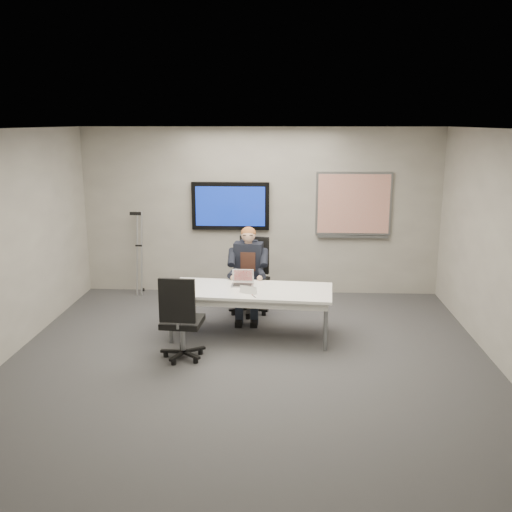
{
  "coord_description": "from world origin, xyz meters",
  "views": [
    {
      "loc": [
        0.43,
        -6.49,
        2.88
      ],
      "look_at": [
        0.04,
        0.92,
        1.12
      ],
      "focal_mm": 40.0,
      "sensor_mm": 36.0,
      "label": 1
    }
  ],
  "objects_px": {
    "office_chair_near": "(182,333)",
    "laptop": "(243,281)",
    "conference_table": "(251,294)",
    "office_chair_far": "(250,290)",
    "seated_person": "(248,283)"
  },
  "relations": [
    {
      "from": "office_chair_far",
      "to": "seated_person",
      "type": "relative_size",
      "value": 0.85
    },
    {
      "from": "conference_table",
      "to": "office_chair_far",
      "type": "height_order",
      "value": "office_chair_far"
    },
    {
      "from": "conference_table",
      "to": "laptop",
      "type": "height_order",
      "value": "laptop"
    },
    {
      "from": "conference_table",
      "to": "office_chair_near",
      "type": "height_order",
      "value": "office_chair_near"
    },
    {
      "from": "conference_table",
      "to": "laptop",
      "type": "distance_m",
      "value": 0.26
    },
    {
      "from": "laptop",
      "to": "office_chair_near",
      "type": "bearing_deg",
      "value": -122.2
    },
    {
      "from": "conference_table",
      "to": "seated_person",
      "type": "height_order",
      "value": "seated_person"
    },
    {
      "from": "conference_table",
      "to": "seated_person",
      "type": "relative_size",
      "value": 1.65
    },
    {
      "from": "laptop",
      "to": "office_chair_far",
      "type": "bearing_deg",
      "value": 87.36
    },
    {
      "from": "conference_table",
      "to": "laptop",
      "type": "xyz_separation_m",
      "value": [
        -0.12,
        0.19,
        0.13
      ]
    },
    {
      "from": "office_chair_near",
      "to": "laptop",
      "type": "distance_m",
      "value": 1.29
    },
    {
      "from": "office_chair_near",
      "to": "laptop",
      "type": "relative_size",
      "value": 3.64
    },
    {
      "from": "office_chair_far",
      "to": "office_chair_near",
      "type": "distance_m",
      "value": 1.96
    },
    {
      "from": "conference_table",
      "to": "office_chair_far",
      "type": "distance_m",
      "value": 1.01
    },
    {
      "from": "conference_table",
      "to": "office_chair_near",
      "type": "bearing_deg",
      "value": -129.08
    }
  ]
}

